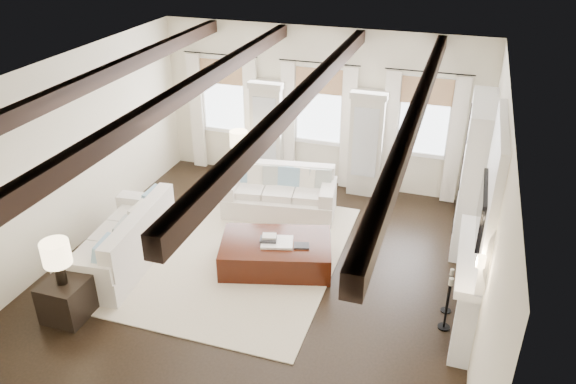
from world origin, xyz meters
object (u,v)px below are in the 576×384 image
(sofa_back, at_px, (280,194))
(side_table_back, at_px, (240,174))
(sofa_left, at_px, (124,243))
(side_table_front, at_px, (67,300))
(ottoman, at_px, (276,254))

(sofa_back, distance_m, side_table_back, 1.32)
(sofa_back, height_order, sofa_left, sofa_left)
(sofa_left, relative_size, side_table_front, 3.99)
(side_table_front, bearing_deg, sofa_left, 88.41)
(ottoman, bearing_deg, side_table_back, 108.26)
(ottoman, bearing_deg, side_table_front, -154.18)
(sofa_back, height_order, ottoman, sofa_back)
(sofa_left, bearing_deg, side_table_back, 76.83)
(sofa_left, height_order, side_table_front, sofa_left)
(side_table_front, bearing_deg, ottoman, 41.25)
(sofa_left, xyz_separation_m, side_table_front, (-0.04, -1.40, -0.09))
(sofa_back, relative_size, side_table_back, 3.60)
(ottoman, height_order, side_table_back, side_table_back)
(sofa_back, distance_m, side_table_front, 4.26)
(ottoman, relative_size, side_table_front, 2.97)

